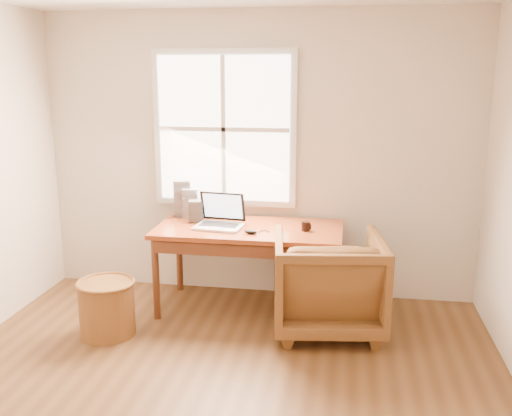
# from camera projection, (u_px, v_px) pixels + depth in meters

# --- Properties ---
(room_shell) EXTENTS (4.04, 4.54, 2.64)m
(room_shell) POSITION_uv_depth(u_px,v_px,m) (195.00, 205.00, 3.22)
(room_shell) COLOR brown
(room_shell) RESTS_ON ground
(desk) EXTENTS (1.60, 0.80, 0.04)m
(desk) POSITION_uv_depth(u_px,v_px,m) (249.00, 229.00, 4.92)
(desk) COLOR brown
(desk) RESTS_ON room_shell
(armchair) EXTENTS (0.97, 0.99, 0.80)m
(armchair) POSITION_uv_depth(u_px,v_px,m) (328.00, 283.00, 4.59)
(armchair) COLOR brown
(armchair) RESTS_ON room_shell
(wicker_stool) EXTENTS (0.55, 0.55, 0.44)m
(wicker_stool) POSITION_uv_depth(u_px,v_px,m) (107.00, 309.00, 4.54)
(wicker_stool) COLOR brown
(wicker_stool) RESTS_ON room_shell
(laptop) EXTENTS (0.39, 0.41, 0.27)m
(laptop) POSITION_uv_depth(u_px,v_px,m) (218.00, 213.00, 4.86)
(laptop) COLOR silver
(laptop) RESTS_ON desk
(mouse) EXTENTS (0.12, 0.09, 0.04)m
(mouse) POSITION_uv_depth(u_px,v_px,m) (251.00, 232.00, 4.71)
(mouse) COLOR black
(mouse) RESTS_ON desk
(coffee_mug) EXTENTS (0.09, 0.09, 0.08)m
(coffee_mug) POSITION_uv_depth(u_px,v_px,m) (306.00, 226.00, 4.79)
(coffee_mug) COLOR black
(coffee_mug) RESTS_ON desk
(cd_stack_a) EXTENTS (0.16, 0.14, 0.27)m
(cd_stack_a) POSITION_uv_depth(u_px,v_px,m) (190.00, 203.00, 5.23)
(cd_stack_a) COLOR #ACAFB7
(cd_stack_a) RESTS_ON desk
(cd_stack_b) EXTENTS (0.14, 0.13, 0.19)m
(cd_stack_b) POSITION_uv_depth(u_px,v_px,m) (196.00, 211.00, 5.09)
(cd_stack_b) COLOR #232227
(cd_stack_b) RESTS_ON desk
(cd_stack_c) EXTENTS (0.18, 0.17, 0.34)m
(cd_stack_c) POSITION_uv_depth(u_px,v_px,m) (182.00, 198.00, 5.26)
(cd_stack_c) COLOR #9C9CA9
(cd_stack_c) RESTS_ON desk
(cd_stack_d) EXTENTS (0.14, 0.13, 0.16)m
(cd_stack_d) POSITION_uv_depth(u_px,v_px,m) (216.00, 209.00, 5.23)
(cd_stack_d) COLOR silver
(cd_stack_d) RESTS_ON desk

